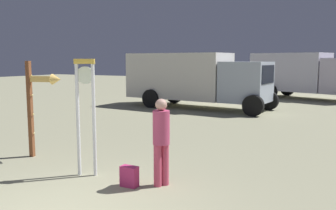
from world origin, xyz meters
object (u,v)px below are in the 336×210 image
Objects in this scene: standing_clock at (86,107)px; box_truck_near at (194,78)px; person_near_clock at (161,138)px; backpack at (130,177)px; box_truck_far at (303,73)px; arrow_sign at (40,96)px.

box_truck_near is at bearing 102.44° from standing_clock.
person_near_clock reaches higher than backpack.
box_truck_near is 8.12m from box_truck_far.
box_truck_far is at bearing 84.07° from standing_clock.
person_near_clock is 11.13m from box_truck_near.
person_near_clock is at bearing -5.87° from arrow_sign.
arrow_sign is 6.00× the size of backpack.
arrow_sign is 0.32× the size of box_truck_near.
arrow_sign reaches higher than person_near_clock.
box_truck_near is (-2.33, 10.56, 0.08)m from standing_clock.
backpack is 11.33m from box_truck_near.
backpack is 0.05× the size of box_truck_near.
standing_clock is 0.32× the size of box_truck_near.
standing_clock is 1.67m from backpack.
box_truck_far is (0.19, 17.36, 0.62)m from person_near_clock.
box_truck_far is at bearing 89.36° from person_near_clock.
standing_clock is 1.71m from person_near_clock.
person_near_clock is at bearing -90.64° from box_truck_far.
person_near_clock is 17.37m from box_truck_far.
standing_clock is 1.94m from arrow_sign.
box_truck_far is (4.15, 6.98, 0.05)m from box_truck_near.
box_truck_far is at bearing 77.77° from arrow_sign.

